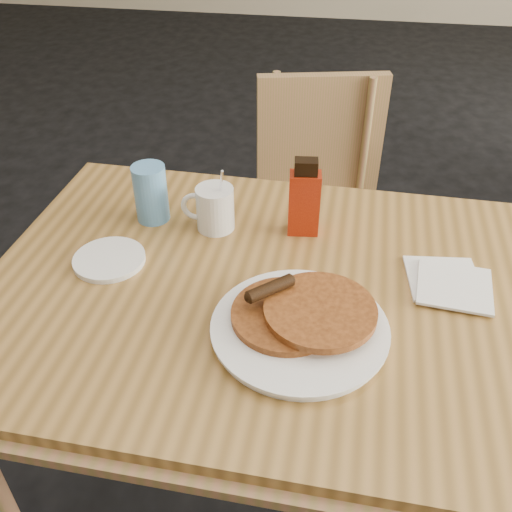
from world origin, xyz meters
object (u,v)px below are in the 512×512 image
Objects in this scene: pancake_plate at (300,323)px; syrup_bottle at (304,200)px; coffee_mug at (214,208)px; blue_tumbler at (151,193)px; main_table at (293,303)px; chair_main_far at (314,195)px.

syrup_bottle reaches higher than pancake_plate.
coffee_mug reaches higher than blue_tumbler.
coffee_mug is (-0.20, 0.18, 0.09)m from main_table.
main_table is 4.07× the size of pancake_plate.
blue_tumbler is at bearing 174.22° from syrup_bottle.
blue_tumbler is at bearing 150.72° from main_table.
syrup_bottle is (-0.00, 0.20, 0.12)m from main_table.
chair_main_far reaches higher than pancake_plate.
coffee_mug reaches higher than main_table.
main_table is 0.75m from chair_main_far.
main_table is at bearing -95.57° from syrup_bottle.
blue_tumbler is (-0.35, -0.00, -0.02)m from syrup_bottle.
chair_main_far is 2.77× the size of pancake_plate.
chair_main_far is 6.64× the size of blue_tumbler.
coffee_mug reaches higher than pancake_plate.
main_table is 7.28× the size of syrup_bottle.
main_table is 1.47× the size of chair_main_far.
syrup_bottle is (-0.03, 0.32, 0.06)m from pancake_plate.
syrup_bottle is 1.34× the size of blue_tumbler.
coffee_mug is (-0.23, 0.30, 0.03)m from pancake_plate.
chair_main_far is at bearing 68.80° from coffee_mug.
coffee_mug is at bearing -5.06° from blue_tumbler.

